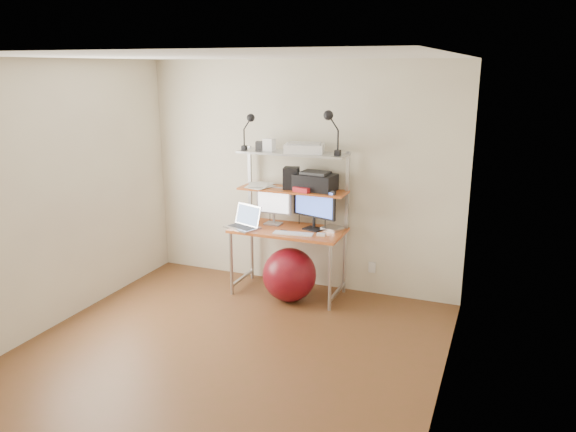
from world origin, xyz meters
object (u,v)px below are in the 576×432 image
laptop (245,223)px  monitor_black (314,205)px  monitor_silver (274,203)px  exercise_ball (289,275)px  printer (315,181)px

laptop → monitor_black: bearing=36.9°
monitor_black → monitor_silver: bearing=-166.2°
monitor_silver → exercise_ball: 0.81m
monitor_black → exercise_ball: 0.79m
monitor_silver → laptop: (-0.23, -0.24, -0.19)m
printer → exercise_ball: 1.03m
monitor_black → laptop: size_ratio=1.26×
monitor_black → exercise_ball: (-0.18, -0.26, -0.72)m
laptop → exercise_ball: size_ratio=0.74×
monitor_black → printer: bearing=119.7°
laptop → exercise_ball: (0.53, -0.05, -0.51)m
monitor_silver → printer: size_ratio=1.00×
monitor_black → laptop: monitor_black is taller
monitor_black → exercise_ball: monitor_black is taller
monitor_silver → exercise_ball: monitor_silver is taller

